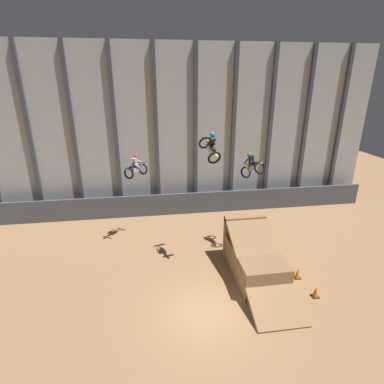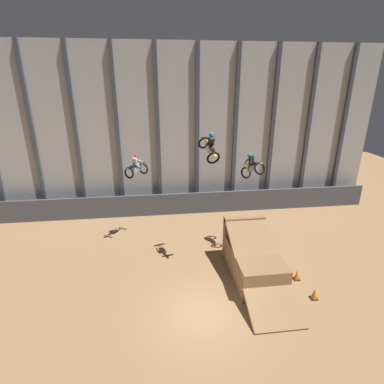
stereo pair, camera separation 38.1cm
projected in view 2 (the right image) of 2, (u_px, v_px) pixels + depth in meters
name	position (u px, v px, depth m)	size (l,w,h in m)	color
ground_plane	(202.00, 314.00, 13.95)	(60.00, 60.00, 0.00)	#9E754C
arena_back_wall	(178.00, 132.00, 23.27)	(32.00, 0.40, 12.87)	#ADB2B7
lower_barrier	(180.00, 204.00, 24.09)	(31.36, 0.20, 1.75)	#474C56
dirt_ramp	(253.00, 259.00, 16.54)	(2.45, 6.39, 2.82)	#966F48
rider_bike_left_air	(136.00, 167.00, 18.93)	(1.52, 1.67, 1.48)	black
rider_bike_center_air	(210.00, 147.00, 15.69)	(1.05, 1.90, 1.67)	black
rider_bike_right_air	(252.00, 167.00, 17.59)	(1.21, 1.82, 1.67)	black
traffic_cone_near_ramp	(297.00, 275.00, 16.27)	(0.36, 0.36, 0.58)	black
traffic_cone_arena_edge	(314.00, 294.00, 14.83)	(0.36, 0.36, 0.58)	black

